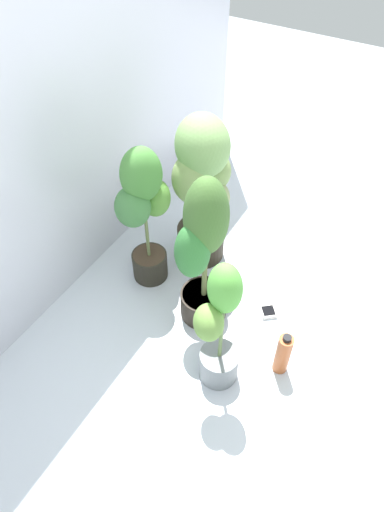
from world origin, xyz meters
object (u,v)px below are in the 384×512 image
at_px(potted_plant_back_center, 144,209).
at_px(potted_plant_front_left, 219,331).
at_px(potted_plant_back_right, 203,184).
at_px(potted_plant_center, 202,252).
at_px(nutrient_bottle, 283,354).
at_px(hygrometer_box, 268,312).

height_order(potted_plant_back_center, potted_plant_front_left, potted_plant_back_center).
distance_m(potted_plant_back_center, potted_plant_back_right, 0.34).
xyz_separation_m(potted_plant_front_left, potted_plant_center, (0.29, 0.24, 0.10)).
xyz_separation_m(potted_plant_back_center, potted_plant_back_right, (0.30, -0.17, 0.03)).
bearing_deg(potted_plant_back_center, potted_plant_center, -103.90).
bearing_deg(nutrient_bottle, potted_plant_front_left, 128.06).
distance_m(potted_plant_center, nutrient_bottle, 0.62).
distance_m(potted_plant_front_left, potted_plant_center, 0.39).
bearing_deg(hygrometer_box, potted_plant_back_center, -122.02).
xyz_separation_m(potted_plant_back_center, potted_plant_front_left, (-0.38, -0.64, -0.12)).
bearing_deg(potted_plant_center, potted_plant_back_right, 29.54).
distance_m(hygrometer_box, nutrient_bottle, 0.35).
bearing_deg(hygrometer_box, potted_plant_front_left, -47.42).
height_order(potted_plant_front_left, hygrometer_box, potted_plant_front_left).
relative_size(potted_plant_front_left, potted_plant_center, 0.86).
distance_m(potted_plant_back_center, potted_plant_center, 0.41).
bearing_deg(hygrometer_box, potted_plant_back_right, -150.50).
relative_size(potted_plant_back_center, potted_plant_back_right, 0.93).
relative_size(potted_plant_center, hygrometer_box, 7.97).
xyz_separation_m(potted_plant_front_left, potted_plant_back_right, (0.68, 0.47, 0.15)).
relative_size(potted_plant_back_center, nutrient_bottle, 3.19).
bearing_deg(potted_plant_front_left, potted_plant_center, 40.56).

